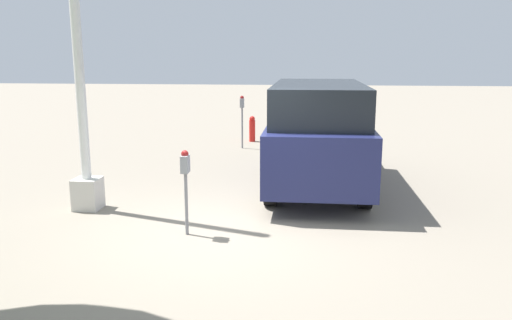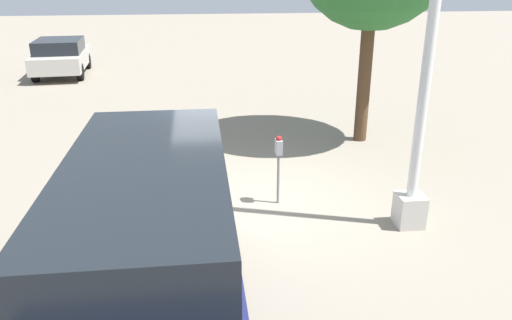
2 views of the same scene
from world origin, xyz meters
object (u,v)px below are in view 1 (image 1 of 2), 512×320
Objects in this scene: parking_meter_far at (242,110)px; lamp_post at (80,83)px; parking_meter_near at (185,173)px; fire_hydrant at (252,129)px; parked_van at (318,131)px.

lamp_post is at bearing 160.93° from parking_meter_far.
parking_meter_near is 0.85× the size of parking_meter_far.
fire_hydrant is at bearing -9.18° from parking_meter_far.
lamp_post is 4.67m from parked_van.
parking_meter_far is at bearing -0.80° from parking_meter_near.
parking_meter_far is at bearing 172.52° from fire_hydrant.
parking_meter_near is 1.61× the size of fire_hydrant.
lamp_post is at bearing 60.23° from parking_meter_near.
lamp_post is 7.86m from fire_hydrant.
parked_van reaches higher than parking_meter_near.
parking_meter_near is at bearing 179.20° from parking_meter_far.
lamp_post is 7.92× the size of fire_hydrant.
lamp_post reaches higher than fire_hydrant.
parking_meter_near is 3.77m from parked_van.
parked_van is (3.20, -1.99, 0.19)m from parking_meter_near.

